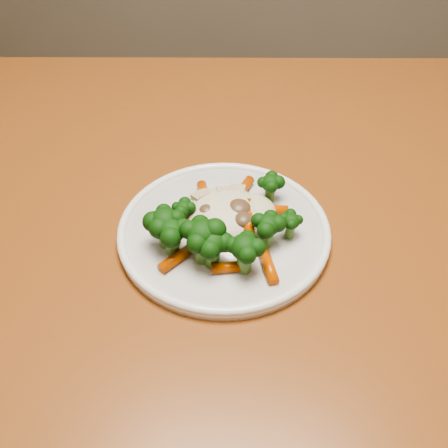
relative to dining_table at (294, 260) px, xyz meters
name	(u,v)px	position (x,y,z in m)	size (l,w,h in m)	color
dining_table	(294,260)	(0.00, 0.00, 0.00)	(1.18, 0.85, 0.75)	brown
plate	(224,233)	(-0.09, -0.07, 0.11)	(0.24, 0.24, 0.01)	white
meal	(218,226)	(-0.09, -0.09, 0.14)	(0.18, 0.17, 0.05)	beige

